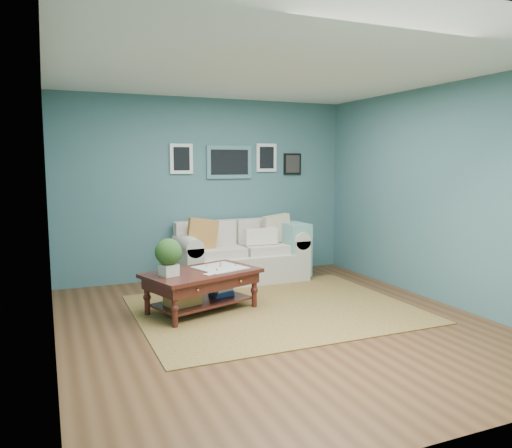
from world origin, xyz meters
TOP-DOWN VIEW (x-y plane):
  - room_shell at (0.01, 0.06)m, footprint 5.00×5.02m
  - area_rug at (0.19, 0.50)m, footprint 3.20×2.56m
  - loveseat at (0.44, 2.03)m, footprint 1.92×0.87m
  - coffee_table at (-0.69, 0.74)m, footprint 1.47×1.13m

SIDE VIEW (x-z plane):
  - area_rug at x=0.19m, z-range 0.00..0.01m
  - loveseat at x=0.44m, z-range -0.09..0.89m
  - coffee_table at x=-0.69m, z-range -0.05..0.86m
  - room_shell at x=0.01m, z-range 0.01..2.71m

